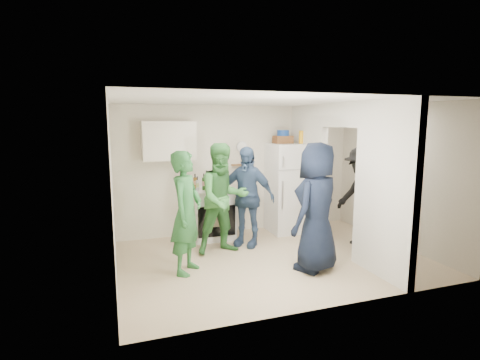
# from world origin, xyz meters

# --- Properties ---
(floor) EXTENTS (4.80, 4.80, 0.00)m
(floor) POSITION_xyz_m (0.00, 0.00, 0.00)
(floor) COLOR tan
(floor) RESTS_ON ground
(wall_back) EXTENTS (4.80, 0.00, 4.80)m
(wall_back) POSITION_xyz_m (0.00, 1.70, 1.25)
(wall_back) COLOR silver
(wall_back) RESTS_ON floor
(wall_front) EXTENTS (4.80, 0.00, 4.80)m
(wall_front) POSITION_xyz_m (0.00, -1.70, 1.25)
(wall_front) COLOR silver
(wall_front) RESTS_ON floor
(wall_left) EXTENTS (0.00, 3.40, 3.40)m
(wall_left) POSITION_xyz_m (-2.40, 0.00, 1.25)
(wall_left) COLOR silver
(wall_left) RESTS_ON floor
(wall_right) EXTENTS (0.00, 3.40, 3.40)m
(wall_right) POSITION_xyz_m (2.40, 0.00, 1.25)
(wall_right) COLOR silver
(wall_right) RESTS_ON floor
(ceiling) EXTENTS (4.80, 4.80, 0.00)m
(ceiling) POSITION_xyz_m (0.00, 0.00, 2.50)
(ceiling) COLOR white
(ceiling) RESTS_ON wall_back
(partition_pier_back) EXTENTS (0.12, 1.20, 2.50)m
(partition_pier_back) POSITION_xyz_m (1.20, 1.10, 1.25)
(partition_pier_back) COLOR silver
(partition_pier_back) RESTS_ON floor
(partition_pier_front) EXTENTS (0.12, 1.20, 2.50)m
(partition_pier_front) POSITION_xyz_m (1.20, -1.10, 1.25)
(partition_pier_front) COLOR silver
(partition_pier_front) RESTS_ON floor
(partition_header) EXTENTS (0.12, 1.00, 0.40)m
(partition_header) POSITION_xyz_m (1.20, 0.00, 2.30)
(partition_header) COLOR silver
(partition_header) RESTS_ON partition_pier_back
(stove) EXTENTS (0.80, 0.66, 0.95)m
(stove) POSITION_xyz_m (-0.65, 1.37, 0.48)
(stove) COLOR white
(stove) RESTS_ON floor
(upper_cabinet) EXTENTS (0.95, 0.34, 0.70)m
(upper_cabinet) POSITION_xyz_m (-1.40, 1.52, 1.85)
(upper_cabinet) COLOR silver
(upper_cabinet) RESTS_ON wall_back
(fridge) EXTENTS (0.73, 0.71, 1.77)m
(fridge) POSITION_xyz_m (0.90, 1.34, 0.88)
(fridge) COLOR silver
(fridge) RESTS_ON floor
(wicker_basket) EXTENTS (0.35, 0.25, 0.15)m
(wicker_basket) POSITION_xyz_m (0.80, 1.39, 1.84)
(wicker_basket) COLOR brown
(wicker_basket) RESTS_ON fridge
(blue_bowl) EXTENTS (0.24, 0.24, 0.11)m
(blue_bowl) POSITION_xyz_m (0.80, 1.39, 1.97)
(blue_bowl) COLOR navy
(blue_bowl) RESTS_ON wicker_basket
(yellow_cup_stack_top) EXTENTS (0.09, 0.09, 0.25)m
(yellow_cup_stack_top) POSITION_xyz_m (1.12, 1.24, 1.89)
(yellow_cup_stack_top) COLOR yellow
(yellow_cup_stack_top) RESTS_ON fridge
(wall_clock) EXTENTS (0.22, 0.02, 0.22)m
(wall_clock) POSITION_xyz_m (0.05, 1.68, 1.70)
(wall_clock) COLOR white
(wall_clock) RESTS_ON wall_back
(spice_shelf) EXTENTS (0.35, 0.08, 0.03)m
(spice_shelf) POSITION_xyz_m (0.00, 1.65, 1.35)
(spice_shelf) COLOR olive
(spice_shelf) RESTS_ON wall_back
(nook_window) EXTENTS (0.03, 0.70, 0.80)m
(nook_window) POSITION_xyz_m (2.38, 0.20, 1.65)
(nook_window) COLOR black
(nook_window) RESTS_ON wall_right
(nook_window_frame) EXTENTS (0.04, 0.76, 0.86)m
(nook_window_frame) POSITION_xyz_m (2.36, 0.20, 1.65)
(nook_window_frame) COLOR white
(nook_window_frame) RESTS_ON wall_right
(nook_valance) EXTENTS (0.04, 0.82, 0.18)m
(nook_valance) POSITION_xyz_m (2.34, 0.20, 2.00)
(nook_valance) COLOR white
(nook_valance) RESTS_ON wall_right
(yellow_cup_stack_stove) EXTENTS (0.09, 0.09, 0.25)m
(yellow_cup_stack_stove) POSITION_xyz_m (-0.77, 1.15, 1.08)
(yellow_cup_stack_stove) COLOR yellow
(yellow_cup_stack_stove) RESTS_ON stove
(red_cup) EXTENTS (0.09, 0.09, 0.12)m
(red_cup) POSITION_xyz_m (-0.43, 1.17, 1.01)
(red_cup) COLOR red
(red_cup) RESTS_ON stove
(person_green_left) EXTENTS (0.72, 0.78, 1.79)m
(person_green_left) POSITION_xyz_m (-1.41, -0.08, 0.89)
(person_green_left) COLOR #2D7136
(person_green_left) RESTS_ON floor
(person_green_center) EXTENTS (0.97, 0.79, 1.85)m
(person_green_center) POSITION_xyz_m (-0.67, 0.55, 0.92)
(person_green_center) COLOR #418A3D
(person_green_center) RESTS_ON floor
(person_denim) EXTENTS (1.06, 1.02, 1.77)m
(person_denim) POSITION_xyz_m (-0.18, 0.78, 0.88)
(person_denim) COLOR #33476F
(person_denim) RESTS_ON floor
(person_navy) EXTENTS (1.11, 1.00, 1.90)m
(person_navy) POSITION_xyz_m (0.42, -0.60, 0.95)
(person_navy) COLOR black
(person_navy) RESTS_ON floor
(person_nook) EXTENTS (0.77, 1.21, 1.77)m
(person_nook) POSITION_xyz_m (1.74, 0.10, 0.89)
(person_nook) COLOR black
(person_nook) RESTS_ON floor
(bottle_a) EXTENTS (0.07, 0.07, 0.28)m
(bottle_a) POSITION_xyz_m (-0.94, 1.51, 1.09)
(bottle_a) COLOR brown
(bottle_a) RESTS_ON stove
(bottle_b) EXTENTS (0.07, 0.07, 0.31)m
(bottle_b) POSITION_xyz_m (-0.82, 1.30, 1.10)
(bottle_b) COLOR #1C4918
(bottle_b) RESTS_ON stove
(bottle_c) EXTENTS (0.07, 0.07, 0.33)m
(bottle_c) POSITION_xyz_m (-0.71, 1.53, 1.11)
(bottle_c) COLOR silver
(bottle_c) RESTS_ON stove
(bottle_d) EXTENTS (0.06, 0.06, 0.30)m
(bottle_d) POSITION_xyz_m (-0.61, 1.30, 1.10)
(bottle_d) COLOR brown
(bottle_d) RESTS_ON stove
(bottle_e) EXTENTS (0.06, 0.06, 0.32)m
(bottle_e) POSITION_xyz_m (-0.56, 1.53, 1.11)
(bottle_e) COLOR #A4A9B5
(bottle_e) RESTS_ON stove
(bottle_f) EXTENTS (0.07, 0.07, 0.31)m
(bottle_f) POSITION_xyz_m (-0.48, 1.39, 1.10)
(bottle_f) COLOR #133418
(bottle_f) RESTS_ON stove
(bottle_g) EXTENTS (0.07, 0.07, 0.32)m
(bottle_g) POSITION_xyz_m (-0.38, 1.52, 1.11)
(bottle_g) COLOR #A27435
(bottle_g) RESTS_ON stove
(bottle_h) EXTENTS (0.06, 0.06, 0.27)m
(bottle_h) POSITION_xyz_m (-0.95, 1.26, 1.08)
(bottle_h) COLOR #B7C0C4
(bottle_h) RESTS_ON stove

